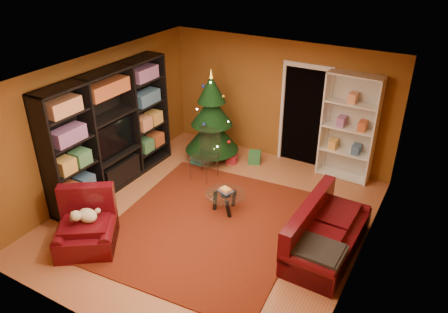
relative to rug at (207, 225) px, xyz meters
The scene contains 18 objects.
floor 0.24m from the rug, 95.71° to the left, with size 5.00×5.50×0.05m, color #A85D39.
ceiling 2.63m from the rug, 95.71° to the left, with size 5.00×5.50×0.05m, color silver.
wall_back 3.27m from the rug, 90.44° to the left, with size 5.00×0.05×2.60m, color brown.
wall_left 2.87m from the rug, behind, with size 0.05×5.50×2.60m, color brown.
wall_right 2.82m from the rug, ahead, with size 0.05×5.50×2.60m, color brown.
doorway 3.19m from the rug, 78.98° to the left, with size 1.06×0.60×2.16m, color black, non-canonical shape.
rug is the anchor object (origin of this frame).
media_unit 2.59m from the rug, behind, with size 0.46×3.02×2.32m, color black, non-canonical shape.
christmas_tree 2.61m from the rug, 118.90° to the left, with size 1.16×1.16×2.07m, color black, non-canonical shape.
gift_box_teal 2.26m from the rug, 126.01° to the left, with size 0.28×0.28×0.28m, color teal.
gift_box_green 2.46m from the rug, 96.61° to the left, with size 0.26×0.26×0.26m, color #28743E.
gift_box_red 2.29m from the rug, 107.86° to the left, with size 0.21×0.21×0.21m, color #AA2336.
white_bookshelf 3.38m from the rug, 61.10° to the left, with size 1.03×0.37×2.23m, color white, non-canonical shape.
armchair 2.01m from the rug, 133.93° to the right, with size 0.97×0.97×0.76m, color #41070D, non-canonical shape.
dog 2.00m from the rug, 135.10° to the right, with size 0.40×0.30×0.25m, color beige, non-canonical shape.
sofa 2.07m from the rug, 10.58° to the left, with size 1.91×0.86×0.82m, color #41070D, non-canonical shape.
coffee_table 0.56m from the rug, 82.44° to the left, with size 0.74×0.74×0.46m, color gray, non-canonical shape.
acrylic_chair 1.66m from the rug, 123.66° to the left, with size 0.49×0.53×0.96m, color #66605B, non-canonical shape.
Camera 1 is at (3.30, -5.40, 4.60)m, focal length 35.00 mm.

